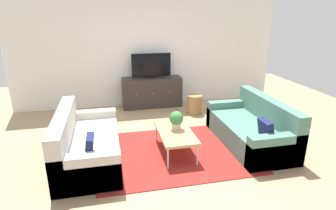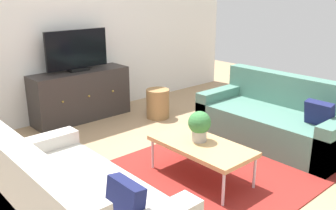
# 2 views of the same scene
# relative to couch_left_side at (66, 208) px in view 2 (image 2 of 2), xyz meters

# --- Properties ---
(ground_plane) EXTENTS (10.00, 10.00, 0.00)m
(ground_plane) POSITION_rel_couch_left_side_xyz_m (1.44, 0.10, -0.27)
(ground_plane) COLOR tan
(wall_back) EXTENTS (6.40, 0.12, 2.70)m
(wall_back) POSITION_rel_couch_left_side_xyz_m (1.44, 2.65, 1.08)
(wall_back) COLOR white
(wall_back) RESTS_ON ground_plane
(area_rug) EXTENTS (2.50, 1.90, 0.01)m
(area_rug) POSITION_rel_couch_left_side_xyz_m (1.44, -0.05, -0.26)
(area_rug) COLOR maroon
(area_rug) RESTS_ON ground_plane
(couch_left_side) EXTENTS (0.89, 1.83, 0.81)m
(couch_left_side) POSITION_rel_couch_left_side_xyz_m (0.00, 0.00, 0.00)
(couch_left_side) COLOR beige
(couch_left_side) RESTS_ON ground_plane
(couch_right_side) EXTENTS (0.89, 1.83, 0.81)m
(couch_right_side) POSITION_rel_couch_left_side_xyz_m (2.88, 0.00, 0.00)
(couch_right_side) COLOR #4C7A6B
(couch_right_side) RESTS_ON ground_plane
(coffee_table) EXTENTS (0.54, 1.05, 0.38)m
(coffee_table) POSITION_rel_couch_left_side_xyz_m (1.45, -0.03, 0.08)
(coffee_table) COLOR tan
(coffee_table) RESTS_ON ground_plane
(potted_plant) EXTENTS (0.23, 0.23, 0.31)m
(potted_plant) POSITION_rel_couch_left_side_xyz_m (1.49, 0.04, 0.29)
(potted_plant) COLOR #B7B2A8
(potted_plant) RESTS_ON coffee_table
(tv_console) EXTENTS (1.42, 0.47, 0.72)m
(tv_console) POSITION_rel_couch_left_side_xyz_m (1.46, 2.37, 0.09)
(tv_console) COLOR #332D2B
(tv_console) RESTS_ON ground_plane
(flat_screen_tv) EXTENTS (0.93, 0.16, 0.58)m
(flat_screen_tv) POSITION_rel_couch_left_side_xyz_m (1.46, 2.39, 0.74)
(flat_screen_tv) COLOR black
(flat_screen_tv) RESTS_ON tv_console
(wicker_basket) EXTENTS (0.34, 0.34, 0.43)m
(wicker_basket) POSITION_rel_couch_left_side_xyz_m (2.33, 1.67, -0.05)
(wicker_basket) COLOR #9E7547
(wicker_basket) RESTS_ON ground_plane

